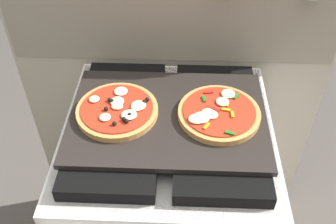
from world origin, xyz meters
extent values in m
cube|color=#B2A893|center=(0.00, 0.34, 0.78)|extent=(1.10, 0.03, 1.55)
cube|color=white|center=(0.00, 0.00, 0.43)|extent=(0.60, 0.60, 0.86)
cube|color=black|center=(0.00, 0.00, 0.85)|extent=(0.59, 0.59, 0.01)
cube|color=black|center=(-0.14, 0.00, 0.88)|extent=(0.24, 0.51, 0.04)
cube|color=black|center=(0.14, 0.00, 0.88)|extent=(0.24, 0.51, 0.04)
cube|color=black|center=(0.00, 0.00, 0.91)|extent=(0.54, 0.38, 0.02)
cylinder|color=#C18947|center=(-0.14, 0.00, 0.93)|extent=(0.22, 0.22, 0.02)
cylinder|color=#B72D19|center=(-0.14, 0.00, 0.94)|extent=(0.20, 0.20, 0.00)
ellipsoid|color=beige|center=(-0.10, -0.03, 0.94)|extent=(0.04, 0.04, 0.01)
ellipsoid|color=beige|center=(-0.21, 0.03, 0.94)|extent=(0.03, 0.03, 0.01)
ellipsoid|color=beige|center=(-0.14, 0.00, 0.94)|extent=(0.03, 0.03, 0.01)
ellipsoid|color=beige|center=(-0.08, 0.01, 0.94)|extent=(0.04, 0.04, 0.01)
ellipsoid|color=beige|center=(-0.16, -0.04, 0.94)|extent=(0.03, 0.03, 0.01)
ellipsoid|color=beige|center=(-0.08, 0.00, 0.94)|extent=(0.03, 0.04, 0.01)
ellipsoid|color=beige|center=(-0.14, 0.06, 0.94)|extent=(0.04, 0.04, 0.01)
ellipsoid|color=beige|center=(-0.14, 0.01, 0.94)|extent=(0.03, 0.03, 0.01)
ellipsoid|color=beige|center=(-0.14, 0.02, 0.94)|extent=(0.04, 0.04, 0.01)
sphere|color=black|center=(-0.07, 0.02, 0.94)|extent=(0.01, 0.01, 0.01)
sphere|color=black|center=(-0.16, 0.02, 0.94)|extent=(0.01, 0.01, 0.01)
sphere|color=black|center=(-0.06, 0.03, 0.94)|extent=(0.01, 0.01, 0.01)
sphere|color=black|center=(-0.14, -0.07, 0.94)|extent=(0.01, 0.01, 0.01)
sphere|color=black|center=(-0.17, -0.01, 0.94)|extent=(0.01, 0.01, 0.01)
sphere|color=black|center=(-0.10, -0.03, 0.94)|extent=(0.01, 0.01, 0.01)
sphere|color=black|center=(-0.11, -0.05, 0.94)|extent=(0.01, 0.01, 0.01)
sphere|color=black|center=(-0.16, 0.02, 0.94)|extent=(0.01, 0.01, 0.01)
sphere|color=black|center=(-0.11, -0.06, 0.94)|extent=(0.01, 0.01, 0.01)
cylinder|color=#C18947|center=(0.14, 0.00, 0.93)|extent=(0.22, 0.22, 0.02)
cylinder|color=#B72D19|center=(0.14, 0.00, 0.94)|extent=(0.20, 0.20, 0.00)
ellipsoid|color=beige|center=(0.08, -0.04, 0.94)|extent=(0.04, 0.04, 0.01)
ellipsoid|color=beige|center=(0.17, 0.07, 0.94)|extent=(0.04, 0.04, 0.01)
ellipsoid|color=beige|center=(0.15, 0.03, 0.94)|extent=(0.04, 0.04, 0.01)
ellipsoid|color=beige|center=(0.11, -0.02, 0.94)|extent=(0.04, 0.04, 0.01)
ellipsoid|color=beige|center=(0.11, -0.02, 0.94)|extent=(0.04, 0.04, 0.01)
ellipsoid|color=beige|center=(0.09, -0.03, 0.94)|extent=(0.04, 0.04, 0.01)
cube|color=red|center=(0.11, 0.07, 0.94)|extent=(0.03, 0.01, 0.00)
cube|color=gold|center=(0.10, -0.06, 0.94)|extent=(0.02, 0.02, 0.00)
cube|color=#19721E|center=(0.19, 0.06, 0.94)|extent=(0.02, 0.02, 0.00)
cube|color=#19721E|center=(0.10, 0.04, 0.94)|extent=(0.01, 0.03, 0.00)
cube|color=gold|center=(0.15, 0.02, 0.94)|extent=(0.03, 0.02, 0.00)
cube|color=red|center=(0.13, 0.00, 0.94)|extent=(0.02, 0.02, 0.00)
cube|color=#19721E|center=(0.16, -0.09, 0.94)|extent=(0.03, 0.02, 0.00)
cube|color=gold|center=(0.16, 0.00, 0.94)|extent=(0.03, 0.01, 0.00)
cube|color=gold|center=(0.17, -0.02, 0.94)|extent=(0.01, 0.02, 0.00)
camera|label=1|loc=(0.03, -0.78, 1.65)|focal=41.83mm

